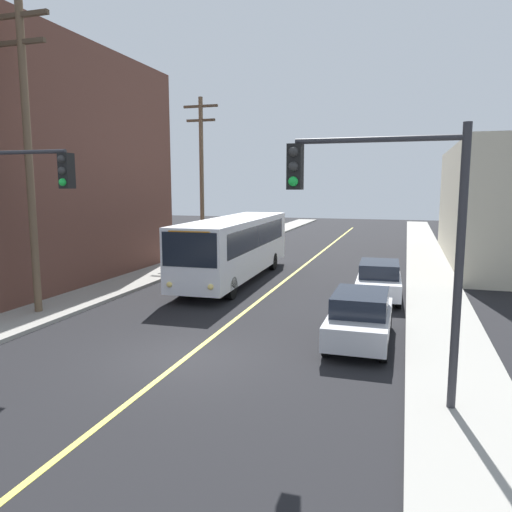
{
  "coord_description": "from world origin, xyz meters",
  "views": [
    {
      "loc": [
        5.85,
        -12.25,
        4.91
      ],
      "look_at": [
        0.0,
        6.82,
        2.0
      ],
      "focal_mm": 34.35,
      "sensor_mm": 36.0,
      "label": 1
    }
  ],
  "objects_px": {
    "parked_car_white": "(379,280)",
    "city_bus": "(236,245)",
    "utility_pole_mid": "(202,170)",
    "traffic_signal_left_corner": "(13,205)",
    "traffic_signal_right_corner": "(385,213)",
    "utility_pole_near": "(28,146)",
    "parked_car_silver": "(360,317)"
  },
  "relations": [
    {
      "from": "parked_car_white",
      "to": "city_bus",
      "type": "bearing_deg",
      "value": 163.57
    },
    {
      "from": "utility_pole_mid",
      "to": "traffic_signal_left_corner",
      "type": "height_order",
      "value": "utility_pole_mid"
    },
    {
      "from": "city_bus",
      "to": "utility_pole_mid",
      "type": "bearing_deg",
      "value": 124.53
    },
    {
      "from": "city_bus",
      "to": "traffic_signal_right_corner",
      "type": "bearing_deg",
      "value": -58.37
    },
    {
      "from": "utility_pole_mid",
      "to": "traffic_signal_left_corner",
      "type": "distance_m",
      "value": 19.02
    },
    {
      "from": "parked_car_white",
      "to": "utility_pole_near",
      "type": "height_order",
      "value": "utility_pole_near"
    },
    {
      "from": "parked_car_white",
      "to": "traffic_signal_left_corner",
      "type": "distance_m",
      "value": 14.43
    },
    {
      "from": "traffic_signal_left_corner",
      "to": "traffic_signal_right_corner",
      "type": "relative_size",
      "value": 1.0
    },
    {
      "from": "parked_car_white",
      "to": "traffic_signal_right_corner",
      "type": "relative_size",
      "value": 0.74
    },
    {
      "from": "parked_car_white",
      "to": "traffic_signal_right_corner",
      "type": "height_order",
      "value": "traffic_signal_right_corner"
    },
    {
      "from": "utility_pole_mid",
      "to": "traffic_signal_right_corner",
      "type": "distance_m",
      "value": 23.78
    },
    {
      "from": "city_bus",
      "to": "parked_car_white",
      "type": "xyz_separation_m",
      "value": [
        7.33,
        -2.16,
        -0.98
      ]
    },
    {
      "from": "utility_pole_near",
      "to": "utility_pole_mid",
      "type": "bearing_deg",
      "value": 90.13
    },
    {
      "from": "traffic_signal_right_corner",
      "to": "city_bus",
      "type": "bearing_deg",
      "value": 121.63
    },
    {
      "from": "utility_pole_near",
      "to": "utility_pole_mid",
      "type": "height_order",
      "value": "utility_pole_near"
    },
    {
      "from": "utility_pole_near",
      "to": "parked_car_white",
      "type": "bearing_deg",
      "value": 28.25
    },
    {
      "from": "city_bus",
      "to": "traffic_signal_left_corner",
      "type": "relative_size",
      "value": 2.03
    },
    {
      "from": "city_bus",
      "to": "parked_car_silver",
      "type": "height_order",
      "value": "city_bus"
    },
    {
      "from": "parked_car_silver",
      "to": "traffic_signal_left_corner",
      "type": "relative_size",
      "value": 0.73
    },
    {
      "from": "city_bus",
      "to": "utility_pole_near",
      "type": "distance_m",
      "value": 10.95
    },
    {
      "from": "city_bus",
      "to": "traffic_signal_left_corner",
      "type": "distance_m",
      "value": 12.32
    },
    {
      "from": "traffic_signal_right_corner",
      "to": "utility_pole_mid",
      "type": "bearing_deg",
      "value": 122.69
    },
    {
      "from": "traffic_signal_left_corner",
      "to": "traffic_signal_right_corner",
      "type": "bearing_deg",
      "value": -5.91
    },
    {
      "from": "parked_car_silver",
      "to": "traffic_signal_left_corner",
      "type": "xyz_separation_m",
      "value": [
        -10.03,
        -3.17,
        3.46
      ]
    },
    {
      "from": "city_bus",
      "to": "traffic_signal_left_corner",
      "type": "xyz_separation_m",
      "value": [
        -2.92,
        -11.7,
        2.49
      ]
    },
    {
      "from": "parked_car_silver",
      "to": "traffic_signal_left_corner",
      "type": "bearing_deg",
      "value": -162.46
    },
    {
      "from": "parked_car_silver",
      "to": "traffic_signal_left_corner",
      "type": "height_order",
      "value": "traffic_signal_left_corner"
    },
    {
      "from": "city_bus",
      "to": "traffic_signal_left_corner",
      "type": "height_order",
      "value": "traffic_signal_left_corner"
    },
    {
      "from": "parked_car_silver",
      "to": "traffic_signal_right_corner",
      "type": "bearing_deg",
      "value": -79.53
    },
    {
      "from": "city_bus",
      "to": "utility_pole_mid",
      "type": "height_order",
      "value": "utility_pole_mid"
    },
    {
      "from": "parked_car_white",
      "to": "parked_car_silver",
      "type": "bearing_deg",
      "value": -92.01
    },
    {
      "from": "utility_pole_mid",
      "to": "traffic_signal_right_corner",
      "type": "height_order",
      "value": "utility_pole_mid"
    }
  ]
}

